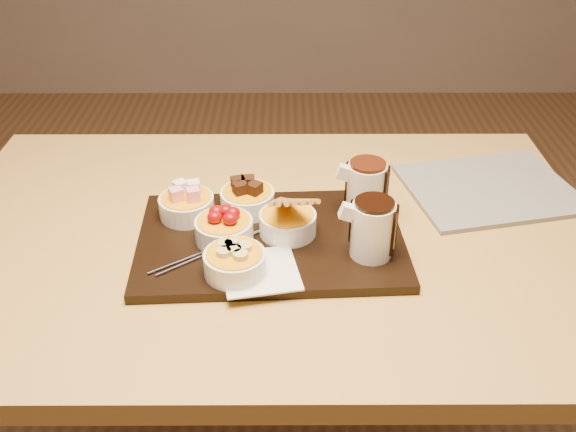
{
  "coord_description": "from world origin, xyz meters",
  "views": [
    {
      "loc": [
        0.04,
        -0.96,
        1.41
      ],
      "look_at": [
        0.04,
        -0.04,
        0.81
      ],
      "focal_mm": 40.0,
      "sensor_mm": 36.0,
      "label": 1
    }
  ],
  "objects_px": {
    "dining_table": "(267,274)",
    "pitcher_milk_chocolate": "(366,189)",
    "serving_board": "(271,240)",
    "newspaper": "(489,189)",
    "pitcher_dark_chocolate": "(372,230)",
    "bowl_strawberries": "(224,230)"
  },
  "relations": [
    {
      "from": "bowl_strawberries",
      "to": "pitcher_dark_chocolate",
      "type": "xyz_separation_m",
      "value": [
        0.25,
        -0.04,
        0.03
      ]
    },
    {
      "from": "bowl_strawberries",
      "to": "newspaper",
      "type": "relative_size",
      "value": 0.31
    },
    {
      "from": "pitcher_dark_chocolate",
      "to": "newspaper",
      "type": "height_order",
      "value": "pitcher_dark_chocolate"
    },
    {
      "from": "pitcher_dark_chocolate",
      "to": "pitcher_milk_chocolate",
      "type": "distance_m",
      "value": 0.13
    },
    {
      "from": "pitcher_dark_chocolate",
      "to": "pitcher_milk_chocolate",
      "type": "bearing_deg",
      "value": 85.6
    },
    {
      "from": "dining_table",
      "to": "pitcher_milk_chocolate",
      "type": "distance_m",
      "value": 0.25
    },
    {
      "from": "bowl_strawberries",
      "to": "newspaper",
      "type": "distance_m",
      "value": 0.55
    },
    {
      "from": "bowl_strawberries",
      "to": "pitcher_dark_chocolate",
      "type": "distance_m",
      "value": 0.25
    },
    {
      "from": "pitcher_dark_chocolate",
      "to": "newspaper",
      "type": "xyz_separation_m",
      "value": [
        0.26,
        0.24,
        -0.06
      ]
    },
    {
      "from": "bowl_strawberries",
      "to": "pitcher_milk_chocolate",
      "type": "distance_m",
      "value": 0.27
    },
    {
      "from": "pitcher_dark_chocolate",
      "to": "bowl_strawberries",
      "type": "bearing_deg",
      "value": 167.35
    },
    {
      "from": "pitcher_dark_chocolate",
      "to": "pitcher_milk_chocolate",
      "type": "height_order",
      "value": "same"
    },
    {
      "from": "bowl_strawberries",
      "to": "newspaper",
      "type": "height_order",
      "value": "bowl_strawberries"
    },
    {
      "from": "dining_table",
      "to": "pitcher_milk_chocolate",
      "type": "xyz_separation_m",
      "value": [
        0.18,
        0.03,
        0.17
      ]
    },
    {
      "from": "bowl_strawberries",
      "to": "serving_board",
      "type": "bearing_deg",
      "value": 6.41
    },
    {
      "from": "serving_board",
      "to": "newspaper",
      "type": "height_order",
      "value": "serving_board"
    },
    {
      "from": "pitcher_dark_chocolate",
      "to": "pitcher_milk_chocolate",
      "type": "xyz_separation_m",
      "value": [
        0.0,
        0.13,
        0.0
      ]
    },
    {
      "from": "serving_board",
      "to": "pitcher_milk_chocolate",
      "type": "bearing_deg",
      "value": 21.8
    },
    {
      "from": "serving_board",
      "to": "newspaper",
      "type": "bearing_deg",
      "value": 20.17
    },
    {
      "from": "dining_table",
      "to": "serving_board",
      "type": "distance_m",
      "value": 0.12
    },
    {
      "from": "dining_table",
      "to": "newspaper",
      "type": "bearing_deg",
      "value": 17.53
    },
    {
      "from": "pitcher_dark_chocolate",
      "to": "newspaper",
      "type": "relative_size",
      "value": 0.3
    }
  ]
}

